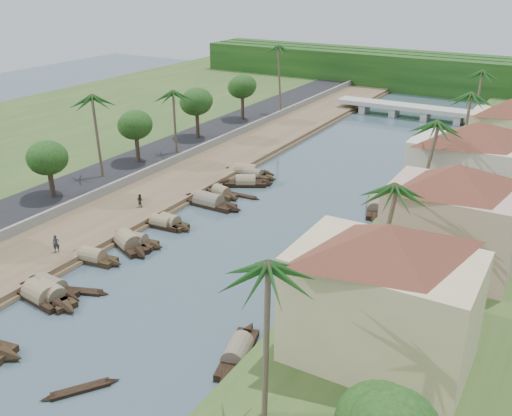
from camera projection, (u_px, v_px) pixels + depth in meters
The scene contains 44 objects.
ground at pixel (178, 288), 50.74m from camera, with size 220.00×220.00×0.00m, color #3E535D.
left_bank at pixel (173, 184), 73.91m from camera, with size 10.00×180.00×0.80m, color brown.
right_bank at pixel (448, 243), 57.66m from camera, with size 16.00×180.00×1.20m, color #315221.
road at pixel (123, 171), 77.72m from camera, with size 8.00×180.00×1.40m, color black.
retaining_wall at pixel (147, 172), 75.48m from camera, with size 0.40×180.00×1.10m, color gray.
treeline at pixel (447, 74), 128.83m from camera, with size 120.00×14.00×8.00m.
bridge at pixel (410, 109), 107.42m from camera, with size 28.00×4.00×2.40m.
building_near at pixel (383, 293), 37.88m from camera, with size 14.85×14.85×10.20m.
building_mid at pixel (452, 216), 50.26m from camera, with size 14.11×14.11×9.70m.
building_far at pixel (472, 167), 61.78m from camera, with size 15.59×15.59×10.20m.
building_distant at pixel (509, 130), 77.44m from camera, with size 12.62×12.62×9.20m.
sampan_1 at pixel (40, 295), 48.80m from camera, with size 7.92×2.68×2.30m.
sampan_2 at pixel (51, 294), 49.00m from camera, with size 8.24×3.62×2.15m.
sampan_3 at pixel (50, 288), 49.98m from camera, with size 7.90×2.06×2.12m.
sampan_4 at pixel (93, 258), 55.18m from camera, with size 7.01×2.41×1.99m.
sampan_5 at pixel (129, 243), 58.02m from camera, with size 7.76×4.77×2.42m.
sampan_6 at pixel (135, 242), 58.35m from camera, with size 6.73×2.58×2.00m.
sampan_7 at pixel (162, 223), 62.55m from camera, with size 6.77×1.84×1.84m.
sampan_8 at pixel (170, 223), 62.68m from camera, with size 6.38×2.07×1.98m.
sampan_9 at pixel (209, 202), 68.14m from camera, with size 9.66×2.24×2.40m.
sampan_10 at pixel (221, 193), 71.10m from camera, with size 6.43×2.96×1.80m.
sampan_11 at pixel (246, 183), 74.36m from camera, with size 7.35×5.06×2.16m.
sampan_12 at pixel (253, 175), 77.20m from camera, with size 7.39×1.65×1.81m.
sampan_13 at pixel (246, 172), 78.18m from camera, with size 8.63×3.95×2.31m.
sampan_14 at pixel (238, 353), 41.54m from camera, with size 3.59×8.43×2.04m.
sampan_15 at pixel (319, 275), 52.06m from camera, with size 3.71×7.38×1.99m.
sampan_16 at pixel (375, 207), 66.78m from camera, with size 4.33×9.03×2.19m.
canoe_0 at pixel (81, 390), 38.37m from camera, with size 3.70×4.77×0.71m.
canoe_1 at pixel (80, 291), 50.00m from camera, with size 5.40×2.75×0.88m.
canoe_2 at pixel (243, 196), 70.82m from camera, with size 4.81×0.82×0.70m.
palm_0 at pixel (266, 269), 30.77m from camera, with size 3.20×3.20×11.91m.
palm_1 at pixel (386, 188), 44.54m from camera, with size 3.20×3.20×11.00m.
palm_2 at pixel (428, 125), 57.25m from camera, with size 3.20×3.20×12.37m.
palm_3 at pixel (470, 96), 69.12m from camera, with size 3.20×3.20×12.52m.
palm_5 at pixel (94, 99), 69.79m from camera, with size 3.20×3.20×11.90m.
palm_6 at pixel (173, 93), 79.85m from camera, with size 3.20×3.20×10.38m.
palm_7 at pixel (481, 73), 85.04m from camera, with size 3.20×3.20×12.34m.
palm_8 at pixel (281, 48), 101.43m from camera, with size 3.20×3.20×13.50m.
tree_2 at pixel (48, 159), 65.49m from camera, with size 4.63×4.63×6.63m.
tree_3 at pixel (135, 126), 77.33m from camera, with size 4.60×4.60×7.11m.
tree_4 at pixel (197, 102), 88.48m from camera, with size 4.92×4.92×7.71m.
tree_5 at pixel (242, 87), 99.35m from camera, with size 4.71×4.71×7.70m.
person_near at pixel (56, 244), 55.10m from camera, with size 0.65×0.42×1.77m, color #2A2B32.
person_far at pixel (140, 200), 65.61m from camera, with size 0.76×0.59×1.56m, color #2C241F.
Camera 1 is at (28.11, -34.50, 26.34)m, focal length 40.00 mm.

